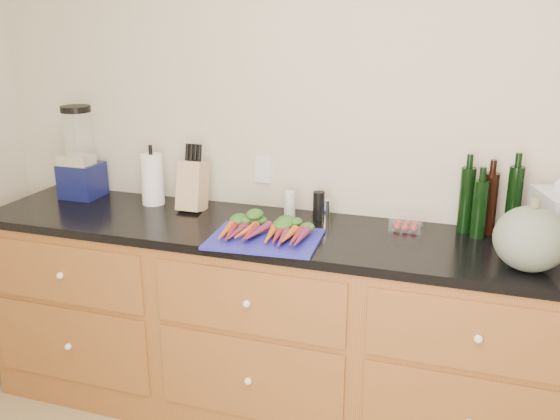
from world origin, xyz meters
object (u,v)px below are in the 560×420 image
(paper_towel, at_px, (152,179))
(knife_block, at_px, (193,186))
(tomato_box, at_px, (406,222))
(cutting_board, at_px, (265,239))
(blender_appliance, at_px, (80,158))
(carrots, at_px, (268,230))
(squash, at_px, (531,239))

(paper_towel, bearing_deg, knife_block, -5.00)
(knife_block, bearing_deg, tomato_box, 1.70)
(cutting_board, xyz_separation_m, blender_appliance, (-1.11, 0.32, 0.20))
(paper_towel, bearing_deg, carrots, -22.02)
(paper_towel, height_order, tomato_box, paper_towel)
(blender_appliance, distance_m, knife_block, 0.64)
(carrots, height_order, paper_towel, paper_towel)
(knife_block, bearing_deg, paper_towel, 175.00)
(squash, relative_size, knife_block, 1.14)
(knife_block, height_order, tomato_box, knife_block)
(carrots, bearing_deg, blender_appliance, 165.77)
(squash, distance_m, tomato_box, 0.58)
(cutting_board, height_order, tomato_box, tomato_box)
(blender_appliance, xyz_separation_m, paper_towel, (0.41, 0.00, -0.08))
(squash, xyz_separation_m, knife_block, (-1.50, 0.28, -0.00))
(knife_block, bearing_deg, squash, -10.62)
(blender_appliance, bearing_deg, paper_towel, 0.36)
(paper_towel, bearing_deg, tomato_box, 0.46)
(squash, distance_m, blender_appliance, 2.16)
(cutting_board, relative_size, knife_block, 1.93)
(carrots, xyz_separation_m, blender_appliance, (-1.11, 0.28, 0.17))
(cutting_board, xyz_separation_m, squash, (1.03, 0.02, 0.11))
(cutting_board, distance_m, tomato_box, 0.63)
(blender_appliance, height_order, knife_block, blender_appliance)
(squash, distance_m, paper_towel, 1.75)
(carrots, distance_m, blender_appliance, 1.16)
(cutting_board, bearing_deg, paper_towel, 155.49)
(cutting_board, relative_size, squash, 1.70)
(carrots, distance_m, knife_block, 0.55)
(knife_block, bearing_deg, blender_appliance, 178.43)
(blender_appliance, xyz_separation_m, knife_block, (0.64, -0.02, -0.09))
(carrots, relative_size, blender_appliance, 0.80)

